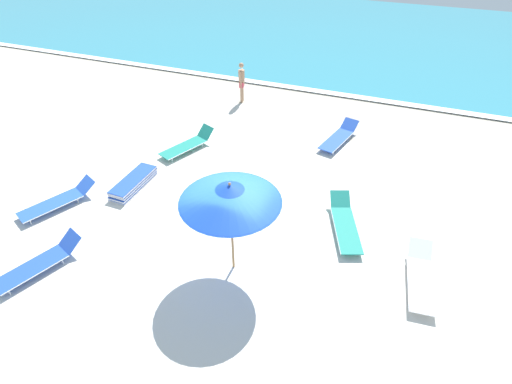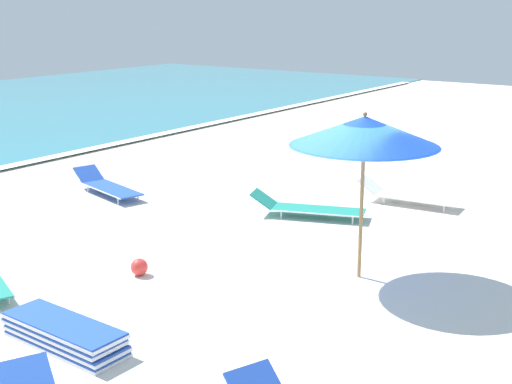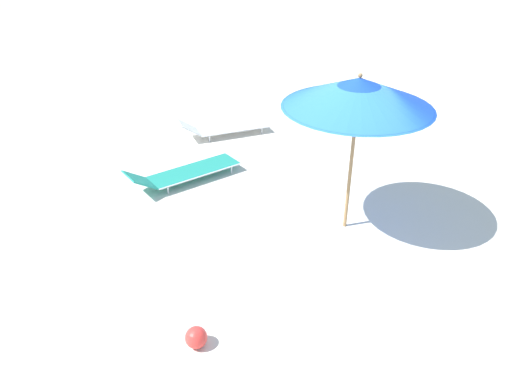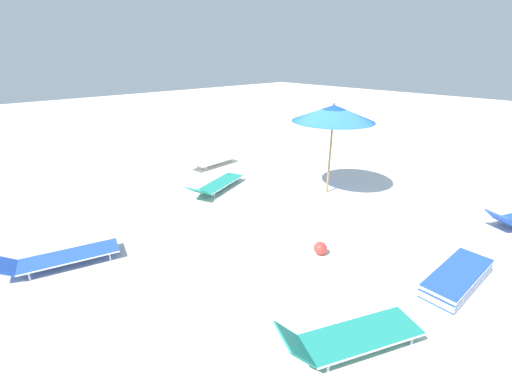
{
  "view_description": "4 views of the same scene",
  "coord_description": "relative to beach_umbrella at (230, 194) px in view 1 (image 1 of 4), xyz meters",
  "views": [
    {
      "loc": [
        3.32,
        -7.0,
        7.81
      ],
      "look_at": [
        0.27,
        1.1,
        1.09
      ],
      "focal_mm": 28.0,
      "sensor_mm": 36.0,
      "label": 1
    },
    {
      "loc": [
        -9.45,
        -5.61,
        4.29
      ],
      "look_at": [
        0.61,
        1.51,
        1.03
      ],
      "focal_mm": 50.0,
      "sensor_mm": 36.0,
      "label": 2
    },
    {
      "loc": [
        -6.2,
        2.75,
        4.79
      ],
      "look_at": [
        0.32,
        0.89,
        0.94
      ],
      "focal_mm": 35.0,
      "sensor_mm": 36.0,
      "label": 3
    },
    {
      "loc": [
        -5.32,
        7.46,
        3.98
      ],
      "look_at": [
        0.55,
        2.05,
        0.71
      ],
      "focal_mm": 24.0,
      "sensor_mm": 36.0,
      "label": 4
    }
  ],
  "objects": [
    {
      "name": "ocean_water",
      "position": [
        -0.35,
        20.98,
        -2.36
      ],
      "size": [
        60.0,
        19.61,
        0.07
      ],
      "color": "teal",
      "rests_on": "ground_plane"
    },
    {
      "name": "ground_plane",
      "position": [
        -0.35,
        0.73,
        -2.47
      ],
      "size": [
        60.0,
        60.0,
        0.16
      ],
      "color": "silver"
    },
    {
      "name": "sun_lounger_near_water_left",
      "position": [
        1.27,
        7.18,
        -2.18
      ],
      "size": [
        1.17,
        2.37,
        0.48
      ],
      "rotation": [
        0.0,
        0.0,
        -0.26
      ],
      "color": "blue",
      "rests_on": "ground_plane"
    },
    {
      "name": "sun_lounger_under_umbrella",
      "position": [
        -4.57,
        -1.77,
        -2.18
      ],
      "size": [
        1.35,
        2.23,
        0.51
      ],
      "rotation": [
        0.0,
        0.0,
        -0.37
      ],
      "color": "blue",
      "rests_on": "ground_plane"
    },
    {
      "name": "sun_lounger_mid_beach_pair_a",
      "position": [
        -5.94,
        0.39,
        -2.18
      ],
      "size": [
        1.52,
        2.32,
        0.49
      ],
      "rotation": [
        0.0,
        0.0,
        -0.44
      ],
      "color": "blue",
      "rests_on": "ground_plane"
    },
    {
      "name": "beach_umbrella",
      "position": [
        0.0,
        0.0,
        0.0
      ],
      "size": [
        2.34,
        2.34,
        2.69
      ],
      "color": "#9E7547",
      "rests_on": "ground_plane"
    },
    {
      "name": "sun_lounger_near_water_right",
      "position": [
        2.39,
        2.43,
        -2.18
      ],
      "size": [
        1.38,
        2.42,
        0.49
      ],
      "rotation": [
        0.0,
        0.0,
        0.35
      ],
      "color": "#1E8475",
      "rests_on": "ground_plane"
    },
    {
      "name": "lounger_stack",
      "position": [
        -4.36,
        2.0,
        -2.22
      ],
      "size": [
        0.66,
        1.9,
        0.32
      ],
      "rotation": [
        0.0,
        0.0,
        -0.03
      ],
      "color": "blue",
      "rests_on": "ground_plane"
    },
    {
      "name": "sun_lounger_beside_umbrella",
      "position": [
        4.49,
        1.14,
        -2.18
      ],
      "size": [
        0.81,
        2.22,
        0.49
      ],
      "rotation": [
        0.0,
        0.0,
        0.09
      ],
      "color": "white",
      "rests_on": "ground_plane"
    },
    {
      "name": "sun_lounger_mid_beach_solo",
      "position": [
        -3.82,
        4.68,
        -2.17
      ],
      "size": [
        1.42,
        2.24,
        0.58
      ],
      "rotation": [
        0.0,
        0.0,
        -0.41
      ],
      "color": "#1E8475",
      "rests_on": "ground_plane"
    },
    {
      "name": "beach_ball",
      "position": [
        -2.01,
        2.96,
        -2.25
      ],
      "size": [
        0.28,
        0.28,
        0.28
      ],
      "color": "red",
      "rests_on": "ground_plane"
    },
    {
      "name": "beachgoer_wading_adult",
      "position": [
        -3.5,
        9.16,
        -1.39
      ],
      "size": [
        0.27,
        0.44,
        1.76
      ],
      "rotation": [
        0.0,
        0.0,
        4.91
      ],
      "color": "#A37A5B",
      "rests_on": "ground_plane"
    }
  ]
}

